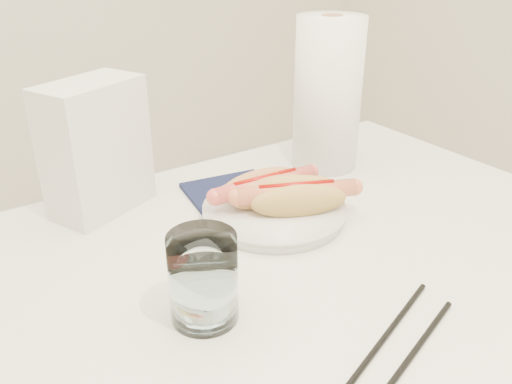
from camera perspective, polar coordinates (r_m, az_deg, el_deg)
table at (r=0.78m, az=0.59°, el=-12.45°), size 1.20×0.80×0.75m
plate at (r=0.88m, az=1.96°, el=-2.27°), size 0.23×0.23×0.02m
hotdog_left at (r=0.89m, az=0.99°, el=0.40°), size 0.19×0.08×0.05m
hotdog_right at (r=0.86m, az=4.32°, el=-0.50°), size 0.19×0.13×0.05m
water_glass at (r=0.64m, az=-5.65°, el=-9.15°), size 0.08×0.08×0.11m
chopstick_near at (r=0.67m, az=13.90°, el=-14.43°), size 0.22×0.08×0.01m
chopstick_far at (r=0.64m, az=16.28°, el=-16.42°), size 0.22×0.08×0.01m
napkin_box at (r=0.91m, az=-16.73°, el=4.53°), size 0.19×0.15×0.22m
navy_napkin at (r=0.96m, az=-2.47°, el=-0.20°), size 0.17×0.17×0.01m
paper_towel_roll at (r=1.05m, az=7.66°, el=10.29°), size 0.16×0.16×0.29m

